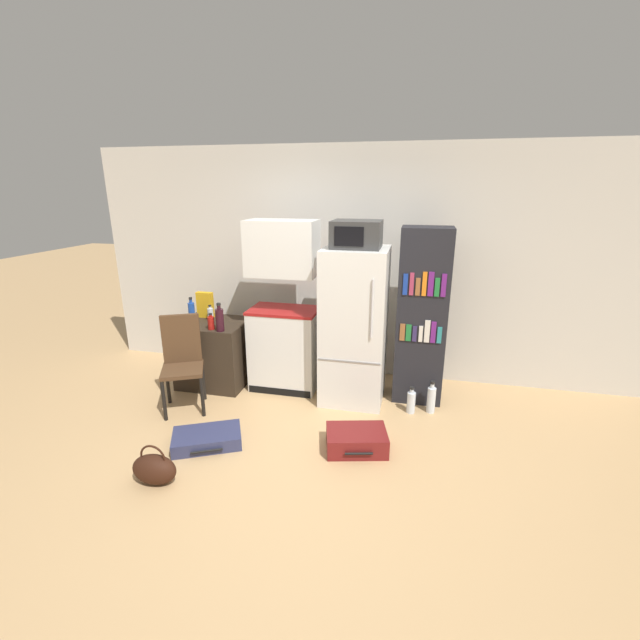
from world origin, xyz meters
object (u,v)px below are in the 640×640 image
Objects in this scene: bottle_clear_short at (210,314)px; water_bottle_middle at (431,399)px; bottle_wine_dark at (220,319)px; water_bottle_front at (411,402)px; chair at (182,356)px; suitcase_small_flat at (207,438)px; cereal_box at (205,305)px; kitchen_hutch at (284,315)px; microwave at (357,234)px; handbag at (154,469)px; side_table at (215,353)px; bookshelf at (422,317)px; suitcase_large_flat at (356,440)px; refrigerator at (354,326)px; bottle_blue_soda at (192,312)px; bottle_ketchup_red at (211,323)px.

water_bottle_middle is (2.50, -0.22, -0.67)m from bottle_clear_short.
bottle_wine_dark is 1.08× the size of water_bottle_front.
bottle_clear_short is 0.19× the size of chair.
cereal_box is at bearing 89.52° from suitcase_small_flat.
kitchen_hutch is at bearing 168.13° from water_bottle_front.
chair reaches higher than water_bottle_middle.
kitchen_hutch is at bearing 11.15° from chair.
microwave is 1.68m from bottle_wine_dark.
handbag reaches higher than water_bottle_front.
suitcase_small_flat is (0.55, -0.62, -0.50)m from chair.
bottle_wine_dark is (0.22, -0.26, 0.50)m from side_table.
bookshelf is 3.10× the size of suitcase_large_flat.
water_bottle_front is (2.03, 0.04, -0.75)m from bottle_wine_dark.
bottle_wine_dark is 2.35m from water_bottle_middle.
bottle_clear_short is at bearing -178.40° from kitchen_hutch.
water_bottle_front is (1.43, -0.30, -0.74)m from kitchen_hutch.
bookshelf is 2.41m from suitcase_small_flat.
refrigerator is 1.67m from bottle_clear_short.
water_bottle_front is (2.30, -0.28, -0.70)m from bottle_clear_short.
kitchen_hutch reaches higher than side_table.
suitcase_large_flat is at bearing -28.39° from side_table.
bottle_clear_short is 2.42m from water_bottle_front.
bottle_blue_soda is at bearing -178.48° from microwave.
bottle_blue_soda reaches higher than suitcase_small_flat.
bookshelf is 1.89× the size of chair.
side_table is 0.40× the size of kitchen_hutch.
bottle_clear_short is at bearing 130.24° from bottle_wine_dark.
microwave reaches higher than side_table.
microwave reaches higher than bottle_blue_soda.
microwave is at bearing -6.93° from chair.
chair is (-2.36, -0.72, -0.36)m from bookshelf.
side_table is 0.45m from bottle_clear_short.
bottle_wine_dark is (-1.40, -0.25, -0.89)m from microwave.
water_bottle_front is at bearing 39.08° from handbag.
suitcase_small_flat is at bearing 176.11° from suitcase_large_flat.
bottle_blue_soda is (-1.04, -0.14, 0.01)m from kitchen_hutch.
refrigerator is at bearing 86.74° from suitcase_large_flat.
bottle_wine_dark is (-0.60, -0.34, 0.02)m from kitchen_hutch.
suitcase_large_flat is at bearing -37.69° from chair.
chair is (-0.17, -0.35, -0.26)m from bottle_ketchup_red.
bottle_ketchup_red is at bearing -28.69° from bottle_blue_soda.
water_bottle_front is at bearing 0.40° from bottle_ketchup_red.
bottle_clear_short reaches higher than side_table.
suitcase_small_flat is 2.22m from water_bottle_middle.
side_table is 0.46× the size of refrigerator.
microwave is 1.83m from water_bottle_middle.
chair reaches higher than suitcase_small_flat.
kitchen_hutch is 3.18× the size of suitcase_large_flat.
handbag is at bearing -135.79° from bookshelf.
kitchen_hutch is 6.45× the size of bottle_blue_soda.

